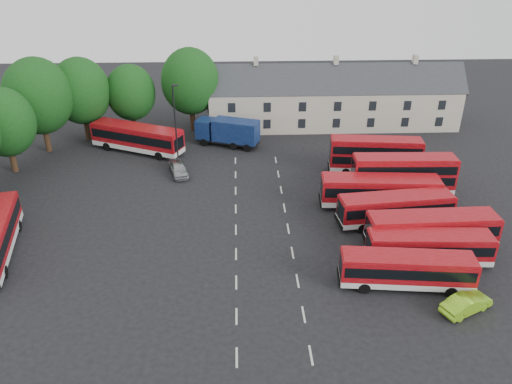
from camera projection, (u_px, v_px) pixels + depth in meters
ground at (236, 241)px, 45.73m from camera, size 140.00×140.00×0.00m
lane_markings at (262, 229)px, 47.58m from camera, size 5.15×33.80×0.01m
treeline at (59, 107)px, 58.98m from camera, size 29.92×32.59×12.01m
terrace_houses at (333, 100)px, 70.89m from camera, size 35.70×7.13×10.06m
bus_row_a at (407, 268)px, 39.19m from camera, size 10.58×3.44×2.94m
bus_row_b at (430, 246)px, 41.96m from camera, size 10.44×2.91×2.92m
bus_row_c at (432, 228)px, 44.17m from camera, size 11.52×2.94×3.24m
bus_row_d at (396, 207)px, 47.59m from camera, size 11.17×3.65×3.10m
bus_row_e at (380, 190)px, 50.45m from camera, size 12.02×3.61×3.35m
bus_dd_south at (403, 173)px, 52.77m from camera, size 10.79×2.83×4.39m
bus_dd_north at (375, 153)px, 57.51m from camera, size 10.57×3.50×4.25m
bus_north at (137, 136)px, 63.14m from camera, size 12.26×7.64×3.45m
box_truck at (228, 131)px, 64.95m from camera, size 8.59×5.27×3.59m
silver_car at (178, 168)px, 57.80m from camera, size 3.06×4.87×1.55m
lime_car at (466, 304)px, 37.12m from camera, size 4.43×3.18×1.39m
lamppost at (176, 124)px, 58.00m from camera, size 0.69×0.41×9.89m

